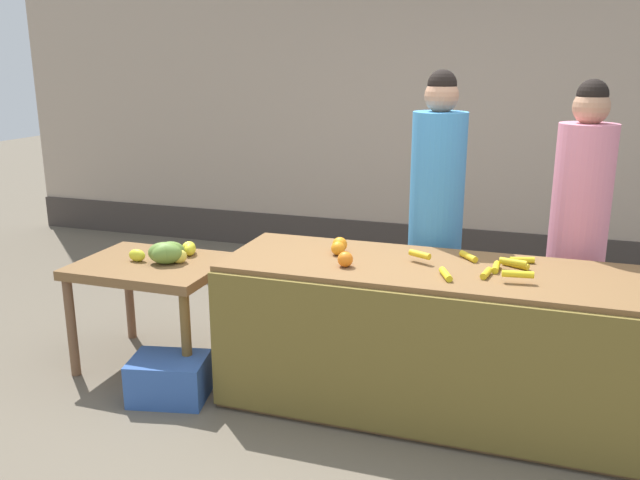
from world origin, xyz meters
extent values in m
plane|color=#665B4C|center=(0.00, 0.00, 0.00)|extent=(24.00, 24.00, 0.00)
cube|color=tan|center=(0.00, 3.00, 1.73)|extent=(9.50, 0.20, 3.47)
cube|color=#3F3833|center=(0.00, 2.89, 0.18)|extent=(9.50, 0.04, 0.36)
cube|color=brown|center=(0.35, 0.00, 0.43)|extent=(2.30, 0.77, 0.86)
cube|color=brown|center=(0.35, -0.40, 0.43)|extent=(2.30, 0.03, 0.80)
cube|color=brown|center=(-1.43, 0.00, 0.68)|extent=(0.92, 0.72, 0.06)
cylinder|color=brown|center=(-1.84, -0.31, 0.32)|extent=(0.06, 0.06, 0.65)
cylinder|color=brown|center=(-1.02, -0.31, 0.32)|extent=(0.06, 0.06, 0.65)
cylinder|color=brown|center=(-1.84, 0.31, 0.32)|extent=(0.06, 0.06, 0.65)
cylinder|color=brown|center=(-1.02, 0.31, 0.32)|extent=(0.06, 0.06, 0.65)
cylinder|color=yellow|center=(0.46, -0.18, 0.87)|extent=(0.09, 0.16, 0.04)
cylinder|color=gold|center=(0.66, -0.09, 0.87)|extent=(0.06, 0.13, 0.04)
cylinder|color=yellow|center=(0.80, 0.12, 0.87)|extent=(0.15, 0.10, 0.04)
cylinder|color=gold|center=(0.83, 0.21, 0.87)|extent=(0.14, 0.07, 0.04)
cylinder|color=gold|center=(0.70, 0.03, 0.87)|extent=(0.04, 0.14, 0.04)
cylinder|color=gold|center=(0.54, 0.19, 0.87)|extent=(0.12, 0.14, 0.04)
cylinder|color=gold|center=(0.78, 0.05, 0.90)|extent=(0.15, 0.07, 0.04)
cylinder|color=yellow|center=(0.82, -0.15, 0.90)|extent=(0.16, 0.06, 0.04)
cylinder|color=gold|center=(0.29, 0.04, 0.90)|extent=(0.13, 0.09, 0.04)
sphere|color=orange|center=(-0.19, 0.04, 0.90)|extent=(0.08, 0.08, 0.08)
sphere|color=orange|center=(-0.20, 0.11, 0.90)|extent=(0.09, 0.09, 0.09)
sphere|color=orange|center=(-0.09, -0.16, 0.90)|extent=(0.09, 0.09, 0.09)
ellipsoid|color=#E6D54B|center=(-1.24, 0.03, 0.75)|extent=(0.13, 0.13, 0.09)
ellipsoid|color=yellow|center=(-1.28, 0.04, 0.75)|extent=(0.12, 0.10, 0.08)
ellipsoid|color=yellow|center=(-1.26, 0.20, 0.75)|extent=(0.09, 0.13, 0.09)
ellipsoid|color=yellow|center=(-1.51, -0.02, 0.75)|extent=(0.12, 0.07, 0.08)
ellipsoid|color=yellow|center=(-1.37, 0.18, 0.75)|extent=(0.07, 0.10, 0.08)
ellipsoid|color=#E9DF4B|center=(-1.33, 0.09, 0.75)|extent=(0.09, 0.10, 0.08)
ellipsoid|color=yellow|center=(-1.29, 0.25, 0.75)|extent=(0.10, 0.12, 0.08)
ellipsoid|color=olive|center=(-1.32, -0.01, 0.78)|extent=(0.24, 0.18, 0.14)
ellipsoid|color=olive|center=(-1.30, 0.01, 0.78)|extent=(0.23, 0.26, 0.14)
cylinder|color=#33333D|center=(0.28, 0.64, 0.37)|extent=(0.29, 0.29, 0.74)
cylinder|color=#3F8CCC|center=(0.28, 0.64, 1.19)|extent=(0.34, 0.34, 0.91)
sphere|color=tan|center=(0.28, 0.64, 1.74)|extent=(0.21, 0.21, 0.21)
sphere|color=black|center=(0.28, 0.64, 1.81)|extent=(0.18, 0.18, 0.18)
cylinder|color=#33333D|center=(1.13, 0.69, 0.36)|extent=(0.29, 0.29, 0.72)
cylinder|color=pink|center=(1.13, 0.69, 1.16)|extent=(0.34, 0.34, 0.88)
sphere|color=tan|center=(1.13, 0.69, 1.69)|extent=(0.21, 0.21, 0.21)
sphere|color=black|center=(1.13, 0.69, 1.76)|extent=(0.18, 0.18, 0.18)
cube|color=#3359A5|center=(-1.10, -0.39, 0.13)|extent=(0.50, 0.41, 0.26)
ellipsoid|color=tan|center=(-0.72, 0.65, 0.25)|extent=(0.47, 0.46, 0.50)
camera|label=1|loc=(0.86, -3.45, 1.94)|focal=36.79mm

